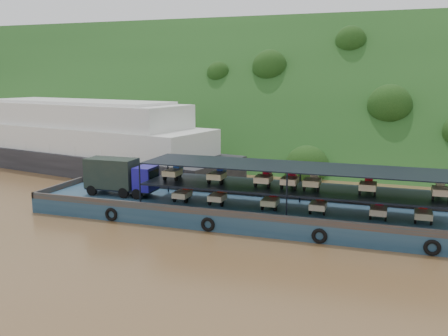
% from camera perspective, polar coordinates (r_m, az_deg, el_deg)
% --- Properties ---
extents(ground, '(160.00, 160.00, 0.00)m').
position_cam_1_polar(ground, '(40.71, 1.28, -5.33)').
color(ground, brown).
rests_on(ground, ground).
extents(hillside, '(140.00, 39.60, 39.60)m').
position_cam_1_polar(hillside, '(75.08, 9.78, 1.84)').
color(hillside, '#183A15').
rests_on(hillside, ground).
extents(cargo_barge, '(35.00, 7.18, 4.54)m').
position_cam_1_polar(cargo_barge, '(38.80, 1.97, -4.48)').
color(cargo_barge, '#153149').
rests_on(cargo_barge, ground).
extents(passenger_ferry, '(41.79, 18.18, 8.22)m').
position_cam_1_polar(passenger_ferry, '(62.98, -16.17, 3.21)').
color(passenger_ferry, black).
rests_on(passenger_ferry, ground).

